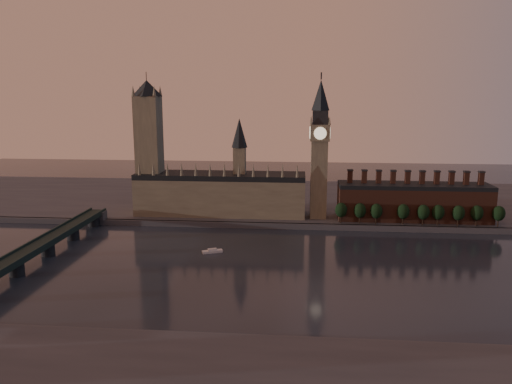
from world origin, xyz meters
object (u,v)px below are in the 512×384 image
river_boat (212,251)px  westminster_bridge (30,254)px  big_ben (319,148)px  victoria_tower (149,143)px

river_boat → westminster_bridge: bearing=176.2°
big_ben → westminster_bridge: big_ben is taller
victoria_tower → westminster_bridge: victoria_tower is taller
big_ben → westminster_bridge: (-165.00, -112.70, -49.39)m
westminster_bridge → river_boat: 103.75m
river_boat → big_ben: bearing=26.9°
big_ben → westminster_bridge: bearing=-145.7°
victoria_tower → westminster_bridge: (-35.00, -117.70, -51.65)m
victoria_tower → westminster_bridge: 133.21m
victoria_tower → westminster_bridge: size_ratio=0.54×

